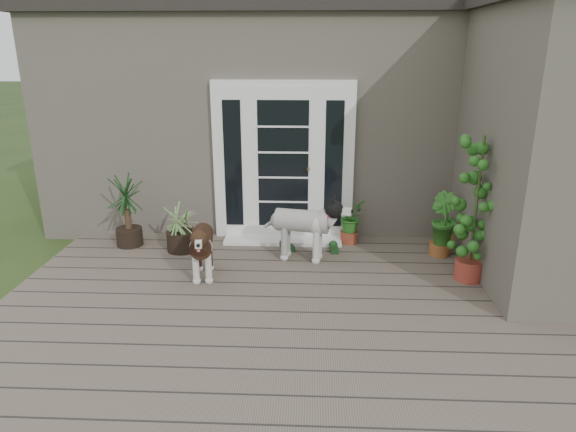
{
  "coord_description": "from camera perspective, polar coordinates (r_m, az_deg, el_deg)",
  "views": [
    {
      "loc": [
        0.16,
        -4.22,
        2.65
      ],
      "look_at": [
        -0.1,
        1.75,
        0.7
      ],
      "focal_mm": 32.02,
      "sensor_mm": 36.0,
      "label": 1
    }
  ],
  "objects": [
    {
      "name": "clog_right",
      "position": [
        6.78,
        5.12,
        -3.52
      ],
      "size": [
        0.16,
        0.3,
        0.09
      ],
      "primitive_type": null,
      "rotation": [
        0.0,
        0.0,
        0.07
      ],
      "color": "#173916",
      "rests_on": "deck"
    },
    {
      "name": "herb_a",
      "position": [
        7.02,
        6.85,
        -1.02
      ],
      "size": [
        0.53,
        0.53,
        0.5
      ],
      "primitive_type": "imported",
      "rotation": [
        0.0,
        0.0,
        1.07
      ],
      "color": "#275F1B",
      "rests_on": "deck"
    },
    {
      "name": "house_wing",
      "position": [
        6.44,
        27.81,
        6.15
      ],
      "size": [
        1.6,
        2.4,
        3.1
      ],
      "primitive_type": "cube",
      "color": "#665E54",
      "rests_on": "ground"
    },
    {
      "name": "herb_b",
      "position": [
        6.83,
        16.62,
        -1.78
      ],
      "size": [
        0.51,
        0.51,
        0.6
      ],
      "primitive_type": "imported",
      "rotation": [
        0.0,
        0.0,
        1.9
      ],
      "color": "#1B5F1E",
      "rests_on": "deck"
    },
    {
      "name": "herb_c",
      "position": [
        7.28,
        18.41,
        -1.06
      ],
      "size": [
        0.34,
        0.34,
        0.52
      ],
      "primitive_type": "imported",
      "rotation": [
        0.0,
        0.0,
        4.72
      ],
      "color": "#1F5919",
      "rests_on": "deck"
    },
    {
      "name": "brindle_dog",
      "position": [
        5.98,
        -9.48,
        -3.82
      ],
      "size": [
        0.44,
        0.82,
        0.65
      ],
      "primitive_type": null,
      "rotation": [
        0.0,
        0.0,
        3.29
      ],
      "color": "#382014",
      "rests_on": "deck"
    },
    {
      "name": "door_step",
      "position": [
        7.09,
        -0.58,
        -2.62
      ],
      "size": [
        1.6,
        0.4,
        0.05
      ],
      "primitive_type": "cube",
      "color": "white",
      "rests_on": "deck"
    },
    {
      "name": "white_dog",
      "position": [
        6.38,
        1.57,
        -1.72
      ],
      "size": [
        0.95,
        0.56,
        0.74
      ],
      "primitive_type": null,
      "rotation": [
        0.0,
        0.0,
        -1.78
      ],
      "color": "silver",
      "rests_on": "deck"
    },
    {
      "name": "roof_main",
      "position": [
        8.89,
        1.58,
        21.61
      ],
      "size": [
        7.6,
        4.2,
        0.2
      ],
      "primitive_type": "cube",
      "color": "#2D2826",
      "rests_on": "house_main"
    },
    {
      "name": "spider_plant",
      "position": [
        6.81,
        -11.8,
        -1.02
      ],
      "size": [
        0.68,
        0.68,
        0.69
      ],
      "primitive_type": null,
      "rotation": [
        0.0,
        0.0,
        0.05
      ],
      "color": "#93AA68",
      "rests_on": "deck"
    },
    {
      "name": "door_unit",
      "position": [
        6.98,
        -0.51,
        6.05
      ],
      "size": [
        1.9,
        0.14,
        2.15
      ],
      "primitive_type": "cube",
      "color": "white",
      "rests_on": "deck"
    },
    {
      "name": "house_main",
      "position": [
        8.94,
        1.49,
        11.0
      ],
      "size": [
        7.4,
        4.0,
        3.1
      ],
      "primitive_type": "cube",
      "color": "#665E54",
      "rests_on": "ground"
    },
    {
      "name": "sapling",
      "position": [
        6.03,
        20.16,
        0.85
      ],
      "size": [
        0.56,
        0.56,
        1.72
      ],
      "primitive_type": null,
      "rotation": [
        0.0,
        0.0,
        -0.11
      ],
      "color": "#165019",
      "rests_on": "deck"
    },
    {
      "name": "yucca",
      "position": [
        7.13,
        -17.44,
        0.48
      ],
      "size": [
        0.74,
        0.74,
        0.95
      ],
      "primitive_type": null,
      "rotation": [
        0.0,
        0.0,
        -0.13
      ],
      "color": "black",
      "rests_on": "deck"
    },
    {
      "name": "clog_left",
      "position": [
        6.81,
        -0.09,
        -3.32
      ],
      "size": [
        0.27,
        0.35,
        0.09
      ],
      "primitive_type": null,
      "rotation": [
        0.0,
        0.0,
        0.47
      ],
      "color": "black",
      "rests_on": "deck"
    },
    {
      "name": "deck",
      "position": [
        5.3,
        0.44,
        -11.19
      ],
      "size": [
        6.2,
        4.6,
        0.12
      ],
      "primitive_type": "cube",
      "color": "#6B5B4C",
      "rests_on": "ground"
    }
  ]
}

